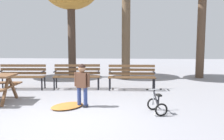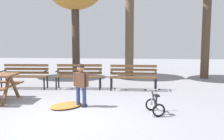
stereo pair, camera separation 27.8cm
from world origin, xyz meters
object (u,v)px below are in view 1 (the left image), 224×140
at_px(park_bench_left, 77,74).
at_px(park_bench_right, 132,75).
at_px(park_bench_far_left, 22,74).
at_px(kids_bicycle, 157,105).
at_px(child_standing, 82,82).

xyz_separation_m(park_bench_left, park_bench_right, (1.91, -0.04, 0.00)).
height_order(park_bench_far_left, park_bench_right, same).
bearing_deg(park_bench_left, park_bench_far_left, -175.56).
xyz_separation_m(park_bench_far_left, park_bench_right, (3.80, 0.11, 0.00)).
distance_m(park_bench_left, kids_bicycle, 3.75).
xyz_separation_m(park_bench_right, child_standing, (-1.30, -2.34, 0.14)).
xyz_separation_m(park_bench_left, child_standing, (0.61, -2.38, 0.14)).
height_order(park_bench_left, park_bench_right, same).
distance_m(child_standing, kids_bicycle, 1.94).
bearing_deg(kids_bicycle, park_bench_far_left, 148.38).
height_order(park_bench_far_left, child_standing, child_standing).
bearing_deg(park_bench_left, kids_bicycle, -49.09).
height_order(park_bench_left, kids_bicycle, park_bench_left).
bearing_deg(park_bench_far_left, child_standing, -41.67).
height_order(park_bench_right, child_standing, child_standing).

